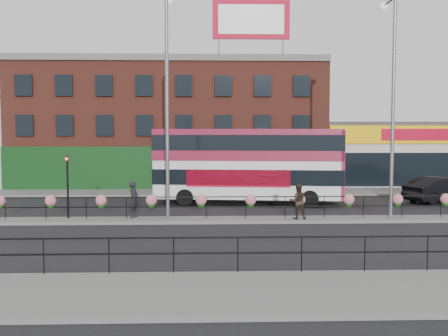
{
  "coord_description": "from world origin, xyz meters",
  "views": [
    {
      "loc": [
        -0.97,
        -26.17,
        4.54
      ],
      "look_at": [
        0.0,
        3.0,
        2.5
      ],
      "focal_mm": 42.0,
      "sensor_mm": 36.0,
      "label": 1
    }
  ],
  "objects_px": {
    "car": "(440,190)",
    "lamp_column_east": "(391,87)",
    "pedestrian_b": "(298,201)",
    "pedestrian_a": "(134,200)",
    "lamp_column_west": "(167,84)",
    "double_decker_bus": "(249,158)"
  },
  "relations": [
    {
      "from": "lamp_column_east",
      "to": "pedestrian_b",
      "type": "bearing_deg",
      "value": -174.58
    },
    {
      "from": "car",
      "to": "pedestrian_b",
      "type": "relative_size",
      "value": 2.98
    },
    {
      "from": "pedestrian_b",
      "to": "lamp_column_east",
      "type": "relative_size",
      "value": 0.16
    },
    {
      "from": "double_decker_bus",
      "to": "pedestrian_a",
      "type": "bearing_deg",
      "value": -136.95
    },
    {
      "from": "double_decker_bus",
      "to": "car",
      "type": "distance_m",
      "value": 12.47
    },
    {
      "from": "lamp_column_west",
      "to": "lamp_column_east",
      "type": "xyz_separation_m",
      "value": [
        11.32,
        -0.01,
        -0.14
      ]
    },
    {
      "from": "pedestrian_b",
      "to": "lamp_column_west",
      "type": "relative_size",
      "value": 0.16
    },
    {
      "from": "car",
      "to": "pedestrian_a",
      "type": "distance_m",
      "value": 19.62
    },
    {
      "from": "pedestrian_b",
      "to": "lamp_column_east",
      "type": "xyz_separation_m",
      "value": [
        4.79,
        0.45,
        5.73
      ]
    },
    {
      "from": "lamp_column_west",
      "to": "car",
      "type": "bearing_deg",
      "value": 20.59
    },
    {
      "from": "double_decker_bus",
      "to": "lamp_column_east",
      "type": "relative_size",
      "value": 1.06
    },
    {
      "from": "car",
      "to": "lamp_column_east",
      "type": "height_order",
      "value": "lamp_column_east"
    },
    {
      "from": "pedestrian_a",
      "to": "pedestrian_b",
      "type": "height_order",
      "value": "pedestrian_a"
    },
    {
      "from": "pedestrian_b",
      "to": "lamp_column_west",
      "type": "xyz_separation_m",
      "value": [
        -6.53,
        0.46,
        5.87
      ]
    },
    {
      "from": "pedestrian_a",
      "to": "lamp_column_east",
      "type": "xyz_separation_m",
      "value": [
        13.08,
        -0.2,
        5.7
      ]
    },
    {
      "from": "double_decker_bus",
      "to": "lamp_column_west",
      "type": "relative_size",
      "value": 1.04
    },
    {
      "from": "car",
      "to": "lamp_column_east",
      "type": "relative_size",
      "value": 0.47
    },
    {
      "from": "pedestrian_b",
      "to": "lamp_column_west",
      "type": "distance_m",
      "value": 8.79
    },
    {
      "from": "car",
      "to": "lamp_column_west",
      "type": "xyz_separation_m",
      "value": [
        -16.86,
        -6.34,
        6.08
      ]
    },
    {
      "from": "double_decker_bus",
      "to": "lamp_column_west",
      "type": "height_order",
      "value": "lamp_column_west"
    },
    {
      "from": "car",
      "to": "double_decker_bus",
      "type": "bearing_deg",
      "value": 66.23
    },
    {
      "from": "car",
      "to": "lamp_column_west",
      "type": "height_order",
      "value": "lamp_column_west"
    }
  ]
}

